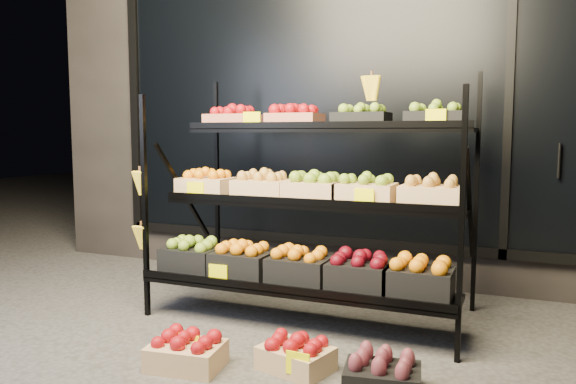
% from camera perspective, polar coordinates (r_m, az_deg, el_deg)
% --- Properties ---
extents(ground, '(24.00, 24.00, 0.00)m').
position_cam_1_polar(ground, '(3.42, -1.55, -15.37)').
color(ground, '#514F4C').
rests_on(ground, ground).
extents(building, '(6.00, 2.08, 3.50)m').
position_cam_1_polar(building, '(5.67, 9.44, 11.01)').
color(building, '#2D2826').
rests_on(building, ground).
extents(display_rack, '(2.18, 1.02, 1.75)m').
position_cam_1_polar(display_rack, '(3.77, 2.07, -0.98)').
color(display_rack, black).
rests_on(display_rack, ground).
extents(tag_floor_a, '(0.13, 0.01, 0.12)m').
position_cam_1_polar(tag_floor_a, '(3.21, -10.05, -15.75)').
color(tag_floor_a, '#FFFC00').
rests_on(tag_floor_a, ground).
extents(tag_floor_b, '(0.13, 0.01, 0.12)m').
position_cam_1_polar(tag_floor_b, '(2.94, 0.99, -17.78)').
color(tag_floor_b, '#FFFC00').
rests_on(tag_floor_b, ground).
extents(floor_crate_left, '(0.41, 0.32, 0.20)m').
position_cam_1_polar(floor_crate_left, '(3.15, -10.31, -15.62)').
color(floor_crate_left, '#D9B17D').
rests_on(floor_crate_left, ground).
extents(floor_crate_midright, '(0.42, 0.35, 0.19)m').
position_cam_1_polar(floor_crate_midright, '(3.08, 0.80, -16.09)').
color(floor_crate_midright, '#D9B17D').
rests_on(floor_crate_midright, ground).
extents(floor_crate_right, '(0.40, 0.32, 0.19)m').
position_cam_1_polar(floor_crate_right, '(2.87, 9.58, -17.83)').
color(floor_crate_right, black).
rests_on(floor_crate_right, ground).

